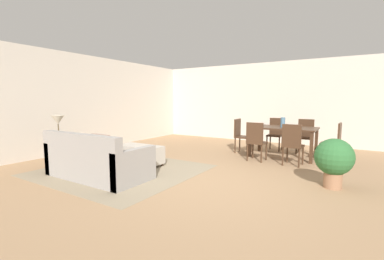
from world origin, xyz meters
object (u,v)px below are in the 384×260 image
dining_chair_far_right (305,134)px  potted_plant (334,159)px  dining_chair_head_west (241,134)px  dining_chair_near_left (256,139)px  couch (96,162)px  ottoman_table (140,154)px  dining_chair_far_left (276,132)px  vase_centerpiece (283,122)px  dining_chair_near_right (292,142)px  side_table (59,146)px  dining_table (283,131)px  table_lamp (58,121)px  dining_chair_head_east (334,140)px

dining_chair_far_right → potted_plant: bearing=-72.7°
dining_chair_head_west → potted_plant: bearing=-39.8°
dining_chair_near_left → dining_chair_far_right: (0.82, 1.63, 0.00)m
couch → dining_chair_head_west: size_ratio=2.14×
ottoman_table → dining_chair_far_left: bearing=58.7°
vase_centerpiece → potted_plant: 2.40m
dining_chair_near_right → dining_chair_far_right: size_ratio=1.00×
potted_plant → dining_chair_near_left: bearing=145.2°
ottoman_table → dining_chair_near_left: dining_chair_near_left is taller
vase_centerpiece → side_table: bearing=-136.4°
couch → dining_chair_far_left: bearing=65.3°
ottoman_table → dining_chair_near_right: dining_chair_near_right is taller
vase_centerpiece → ottoman_table: bearing=-134.3°
dining_table → dining_chair_far_right: (0.40, 0.80, -0.15)m
dining_chair_head_west → potted_plant: 3.13m
ottoman_table → table_lamp: 1.84m
couch → dining_chair_far_left: size_ratio=2.14×
table_lamp → dining_chair_far_right: (4.18, 4.41, -0.48)m
dining_table → dining_chair_head_west: size_ratio=1.71×
side_table → vase_centerpiece: bearing=43.6°
table_lamp → potted_plant: 5.33m
table_lamp → dining_chair_head_east: 6.12m
couch → side_table: bearing=176.8°
side_table → dining_chair_far_right: 6.08m
ottoman_table → dining_chair_far_right: 4.42m
dining_chair_far_right → dining_chair_head_west: size_ratio=1.00×
vase_centerpiece → potted_plant: bearing=-57.1°
table_lamp → dining_chair_near_left: size_ratio=0.57×
dining_chair_far_left → potted_plant: bearing=-59.6°
potted_plant → side_table: bearing=-162.4°
couch → dining_chair_head_west: (1.36, 3.68, 0.22)m
couch → dining_table: couch is taller
dining_chair_near_right → dining_chair_far_left: bearing=115.2°
dining_table → dining_chair_head_east: bearing=-0.7°
dining_table → table_lamp: bearing=-136.3°
ottoman_table → dining_chair_far_right: (2.87, 3.35, 0.27)m
couch → dining_chair_head_west: 3.93m
side_table → dining_chair_near_right: 5.01m
side_table → dining_chair_near_right: bearing=33.5°
dining_chair_far_left → side_table: bearing=-127.1°
potted_plant → table_lamp: bearing=-162.4°
ottoman_table → side_table: 1.70m
dining_chair_far_left → potted_plant: 3.32m
dining_chair_far_right → dining_chair_head_east: 1.11m
dining_table → potted_plant: bearing=-57.6°
vase_centerpiece → dining_chair_head_east: bearing=0.6°
side_table → table_lamp: (-0.00, -0.00, 0.54)m
side_table → dining_chair_near_left: 4.36m
side_table → dining_chair_head_west: bearing=53.7°
couch → dining_chair_head_east: (3.64, 3.67, 0.22)m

